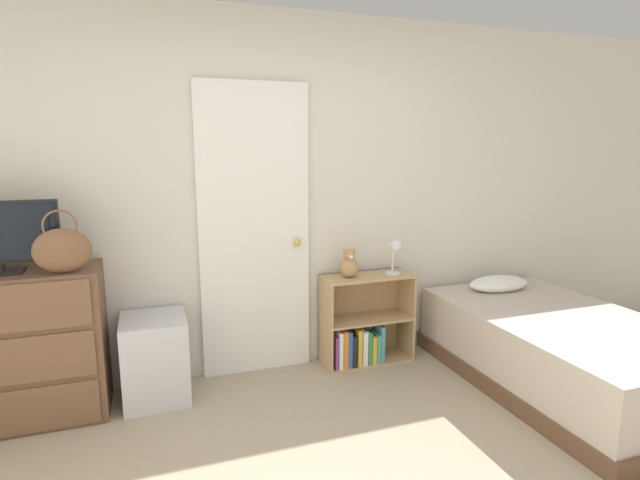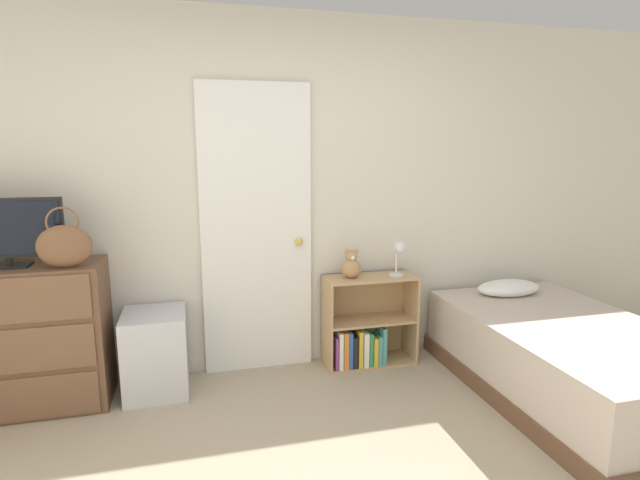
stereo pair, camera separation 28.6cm
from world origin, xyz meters
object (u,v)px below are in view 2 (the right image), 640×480
tv (6,231)px  handbag (64,245)px  storage_bin (156,353)px  teddy_bear (351,265)px  dresser (22,338)px  desk_lamp (399,251)px  bookshelf (363,331)px  bed (567,358)px

tv → handbag: (0.33, -0.11, -0.08)m
storage_bin → teddy_bear: size_ratio=2.55×
tv → dresser: bearing=67.3°
handbag → storage_bin: (0.46, 0.14, -0.78)m
tv → handbag: tv is taller
storage_bin → tv: bearing=-177.7°
storage_bin → desk_lamp: desk_lamp is taller
dresser → storage_bin: 0.80m
handbag → dresser: bearing=157.7°
tv → bookshelf: size_ratio=0.93×
handbag → bed: size_ratio=0.19×
bookshelf → desk_lamp: (0.26, -0.04, 0.61)m
tv → desk_lamp: 2.55m
tv → handbag: bearing=-18.1°
dresser → bookshelf: size_ratio=1.46×
tv → bookshelf: bearing=2.6°
tv → storage_bin: tv is taller
bed → bookshelf: bearing=145.6°
teddy_bear → desk_lamp: bearing=-6.4°
bookshelf → handbag: bearing=-173.7°
dresser → teddy_bear: (2.17, 0.08, 0.31)m
bookshelf → desk_lamp: size_ratio=2.56×
storage_bin → bookshelf: (1.49, 0.07, -0.02)m
tv → teddy_bear: (2.18, 0.11, -0.36)m
handbag → storage_bin: size_ratio=0.66×
desk_lamp → bed: desk_lamp is taller
desk_lamp → storage_bin: bearing=-178.9°
dresser → tv: (-0.01, -0.02, 0.68)m
tv → storage_bin: bearing=2.3°
bookshelf → desk_lamp: 0.67m
tv → bed: 3.61m
dresser → desk_lamp: (2.53, 0.04, 0.41)m
dresser → desk_lamp: size_ratio=3.73×
storage_bin → desk_lamp: bearing=1.1°
handbag → desk_lamp: bearing=4.5°
bookshelf → bed: bookshelf is taller
handbag → teddy_bear: (1.85, 0.21, -0.28)m
dresser → bed: 3.50m
storage_bin → bookshelf: bookshelf is taller
storage_bin → teddy_bear: (1.39, 0.07, 0.50)m
handbag → desk_lamp: handbag is taller
dresser → teddy_bear: dresser is taller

